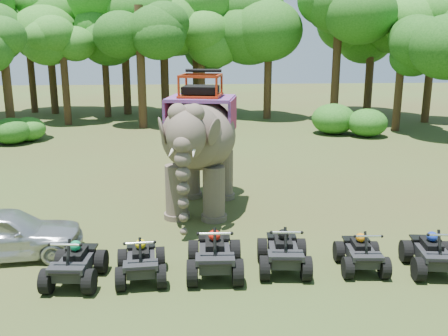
{
  "coord_description": "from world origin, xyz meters",
  "views": [
    {
      "loc": [
        -1.11,
        -13.84,
        5.76
      ],
      "look_at": [
        0.0,
        1.2,
        1.9
      ],
      "focal_mm": 40.0,
      "sensor_mm": 36.0,
      "label": 1
    }
  ],
  "objects": [
    {
      "name": "tree_37",
      "position": [
        -11.85,
        27.52,
        4.69
      ],
      "size": [
        6.56,
        6.56,
        9.38
      ],
      "primitive_type": null,
      "color": "#195114",
      "rests_on": "ground"
    },
    {
      "name": "tree_27",
      "position": [
        -4.12,
        20.07,
        4.45
      ],
      "size": [
        6.22,
        6.22,
        8.89
      ],
      "primitive_type": null,
      "color": "#195114",
      "rests_on": "ground"
    },
    {
      "name": "atv_1",
      "position": [
        -2.32,
        -2.35,
        0.61
      ],
      "size": [
        1.31,
        1.72,
        1.21
      ],
      "primitive_type": null,
      "rotation": [
        0.0,
        0.0,
        0.07
      ],
      "color": "black",
      "rests_on": "ground"
    },
    {
      "name": "atv_0",
      "position": [
        -3.91,
        -2.42,
        0.63
      ],
      "size": [
        1.39,
        1.81,
        1.26
      ],
      "primitive_type": null,
      "rotation": [
        0.0,
        0.0,
        -0.09
      ],
      "color": "black",
      "rests_on": "ground"
    },
    {
      "name": "tree_0",
      "position": [
        0.0,
        24.53,
        4.06
      ],
      "size": [
        5.68,
        5.68,
        8.12
      ],
      "primitive_type": null,
      "color": "#195114",
      "rests_on": "ground"
    },
    {
      "name": "ground",
      "position": [
        0.0,
        0.0,
        0.0
      ],
      "size": [
        110.0,
        110.0,
        0.0
      ],
      "primitive_type": "plane",
      "color": "#47381E",
      "rests_on": "ground"
    },
    {
      "name": "tree_2",
      "position": [
        9.61,
        21.96,
        4.79
      ],
      "size": [
        6.7,
        6.7,
        9.57
      ],
      "primitive_type": null,
      "color": "#195114",
      "rests_on": "ground"
    },
    {
      "name": "tree_33",
      "position": [
        16.13,
        21.02,
        4.24
      ],
      "size": [
        5.93,
        5.93,
        8.48
      ],
      "primitive_type": null,
      "color": "#195114",
      "rests_on": "ground"
    },
    {
      "name": "tree_32",
      "position": [
        -2.82,
        25.54,
        5.3
      ],
      "size": [
        7.42,
        7.42,
        10.6
      ],
      "primitive_type": null,
      "color": "#195114",
      "rests_on": "ground"
    },
    {
      "name": "tree_35",
      "position": [
        13.95,
        26.83,
        3.93
      ],
      "size": [
        5.51,
        5.51,
        7.86
      ],
      "primitive_type": null,
      "color": "#195114",
      "rests_on": "ground"
    },
    {
      "name": "elephant",
      "position": [
        -0.67,
        3.03,
        2.39
      ],
      "size": [
        3.59,
        6.08,
        4.78
      ],
      "primitive_type": null,
      "rotation": [
        0.0,
        0.0,
        -0.2
      ],
      "color": "#4D4038",
      "rests_on": "ground"
    },
    {
      "name": "parked_car",
      "position": [
        -6.11,
        -0.8,
        0.7
      ],
      "size": [
        4.22,
        2.03,
        1.39
      ],
      "primitive_type": "imported",
      "rotation": [
        0.0,
        0.0,
        1.67
      ],
      "color": "silver",
      "rests_on": "ground"
    },
    {
      "name": "tree_38",
      "position": [
        -5.92,
        26.83,
        5.22
      ],
      "size": [
        7.31,
        7.31,
        10.44
      ],
      "primitive_type": null,
      "color": "#195114",
      "rests_on": "ground"
    },
    {
      "name": "atv_2",
      "position": [
        -0.49,
        -2.24,
        0.69
      ],
      "size": [
        1.43,
        1.92,
        1.39
      ],
      "primitive_type": null,
      "rotation": [
        0.0,
        0.0,
        -0.04
      ],
      "color": "black",
      "rests_on": "ground"
    },
    {
      "name": "tree_1",
      "position": [
        4.95,
        23.68,
        4.65
      ],
      "size": [
        6.5,
        6.5,
        9.29
      ],
      "primitive_type": null,
      "color": "#195114",
      "rests_on": "ground"
    },
    {
      "name": "atv_4",
      "position": [
        3.3,
        -2.22,
        0.58
      ],
      "size": [
        1.24,
        1.63,
        1.15
      ],
      "primitive_type": null,
      "rotation": [
        0.0,
        0.0,
        -0.07
      ],
      "color": "black",
      "rests_on": "ground"
    },
    {
      "name": "atv_5",
      "position": [
        5.07,
        -2.47,
        0.63
      ],
      "size": [
        1.45,
        1.84,
        1.25
      ],
      "primitive_type": null,
      "rotation": [
        0.0,
        0.0,
        -0.14
      ],
      "color": "black",
      "rests_on": "ground"
    },
    {
      "name": "tree_30",
      "position": [
        12.95,
        24.35,
        4.31
      ],
      "size": [
        6.03,
        6.03,
        8.62
      ],
      "primitive_type": null,
      "color": "#195114",
      "rests_on": "ground"
    },
    {
      "name": "tree_29",
      "position": [
        -7.28,
        25.34,
        3.55
      ],
      "size": [
        4.97,
        4.97,
        7.1
      ],
      "primitive_type": null,
      "color": "#195114",
      "rests_on": "ground"
    },
    {
      "name": "tree_31",
      "position": [
        -0.36,
        27.81,
        3.77
      ],
      "size": [
        5.28,
        5.28,
        7.54
      ],
      "primitive_type": null,
      "color": "#195114",
      "rests_on": "ground"
    },
    {
      "name": "tree_3",
      "position": [
        12.57,
        17.77,
        3.49
      ],
      "size": [
        4.89,
        4.89,
        6.98
      ],
      "primitive_type": null,
      "color": "#195114",
      "rests_on": "ground"
    },
    {
      "name": "atv_3",
      "position": [
        1.29,
        -2.11,
        0.65
      ],
      "size": [
        1.43,
        1.86,
        1.29
      ],
      "primitive_type": null,
      "rotation": [
        0.0,
        0.0,
        -0.09
      ],
      "color": "black",
      "rests_on": "ground"
    },
    {
      "name": "tree_25",
      "position": [
        -11.68,
        16.64,
        3.46
      ],
      "size": [
        4.85,
        4.85,
        6.93
      ],
      "primitive_type": null,
      "color": "#195114",
      "rests_on": "ground"
    },
    {
      "name": "tree_26",
      "position": [
        -9.51,
        21.75,
        3.31
      ],
      "size": [
        4.63,
        4.63,
        6.61
      ],
      "primitive_type": null,
      "color": "#195114",
      "rests_on": "ground"
    },
    {
      "name": "tree_34",
      "position": [
        -0.32,
        27.17,
        5.26
      ],
      "size": [
        7.36,
        7.36,
        10.51
      ],
      "primitive_type": null,
      "color": "#195114",
      "rests_on": "ground"
    },
    {
      "name": "tree_28",
      "position": [
        -13.71,
        28.35,
        3.93
      ],
      "size": [
        5.5,
        5.5,
        7.85
      ],
      "primitive_type": null,
      "color": "#195114",
      "rests_on": "ground"
    }
  ]
}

